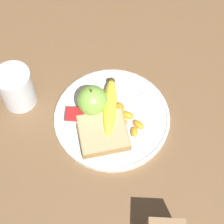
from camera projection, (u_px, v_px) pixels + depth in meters
The scene contains 15 objects.
ground_plane at pixel (112, 119), 0.89m from camera, with size 3.00×3.00×0.00m, color brown.
plate at pixel (112, 117), 0.89m from camera, with size 0.27×0.27×0.01m.
juice_glass at pixel (16, 88), 0.88m from camera, with size 0.08×0.08×0.10m.
apple at pixel (92, 100), 0.86m from camera, with size 0.07×0.07×0.08m.
banana at pixel (110, 107), 0.88m from camera, with size 0.03×0.17×0.03m.
bread_slice at pixel (103, 133), 0.85m from camera, with size 0.13×0.13×0.02m.
fork at pixel (113, 115), 0.88m from camera, with size 0.14×0.12×0.00m.
jam_packet at pixel (76, 116), 0.87m from camera, with size 0.05×0.04×0.02m.
orange_segment_0 at pixel (127, 116), 0.87m from camera, with size 0.03×0.03×0.02m.
orange_segment_1 at pixel (134, 132), 0.86m from camera, with size 0.02×0.03×0.01m.
orange_segment_2 at pixel (114, 122), 0.87m from camera, with size 0.04×0.04×0.02m.
orange_segment_3 at pixel (139, 125), 0.86m from camera, with size 0.03×0.03×0.02m.
orange_segment_4 at pixel (121, 124), 0.86m from camera, with size 0.04×0.03×0.02m.
orange_segment_5 at pixel (118, 116), 0.87m from camera, with size 0.04×0.03×0.02m.
orange_segment_6 at pixel (120, 109), 0.88m from camera, with size 0.03×0.04×0.02m.
Camera 1 is at (0.02, -0.44, 0.78)m, focal length 60.00 mm.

